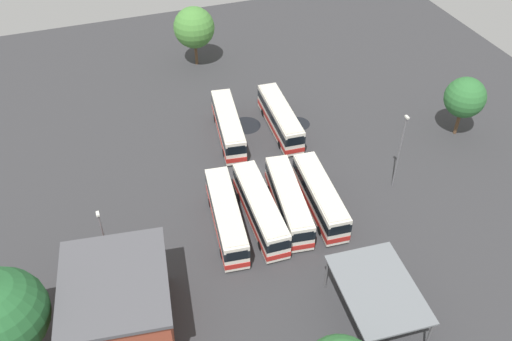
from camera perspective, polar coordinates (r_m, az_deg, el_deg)
name	(u,v)px	position (r m, az deg, el deg)	size (l,w,h in m)	color
ground_plane	(256,173)	(63.81, 0.01, -0.27)	(94.78, 94.78, 0.00)	#333335
bus_row0_slot1	(228,125)	(68.24, -2.96, 4.80)	(12.24, 4.11, 3.60)	silver
bus_row0_slot3	(280,118)	(69.52, 2.56, 5.57)	(12.05, 3.23, 3.60)	silver
bus_row1_slot0	(226,216)	(56.02, -3.17, -4.82)	(12.26, 3.93, 3.60)	silver
bus_row1_slot1	(260,209)	(56.69, 0.43, -4.05)	(12.19, 2.93, 3.60)	silver
bus_row1_slot2	(288,201)	(57.62, 3.45, -3.24)	(11.86, 4.06, 3.60)	silver
bus_row1_slot3	(320,196)	(58.46, 6.77, -2.73)	(11.56, 3.42, 3.60)	silver
depot_building	(119,305)	(48.49, -14.24, -13.62)	(11.44, 10.14, 6.64)	#99422D
maintenance_shelter	(378,289)	(48.33, 12.78, -12.12)	(9.54, 7.08, 4.25)	slate
lamp_post_by_building	(105,241)	(52.14, -15.66, -7.13)	(0.56, 0.28, 7.99)	slate
lamp_post_mid_lot	(400,150)	(60.78, 14.94, 2.12)	(0.56, 0.28, 9.68)	slate
tree_northeast	(0,315)	(47.18, -25.38, -13.64)	(7.45, 7.45, 10.06)	brown
tree_north_edge	(465,98)	(71.68, 21.19, 7.19)	(5.05, 5.05, 7.96)	brown
tree_west_edge	(194,28)	(82.77, -6.56, 14.76)	(6.06, 6.06, 9.07)	brown
puddle_near_shelter	(298,124)	(71.84, 4.43, 4.94)	(3.22, 3.22, 0.01)	black
puddle_between_rows	(246,125)	(71.35, -1.09, 4.78)	(3.93, 3.93, 0.01)	black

